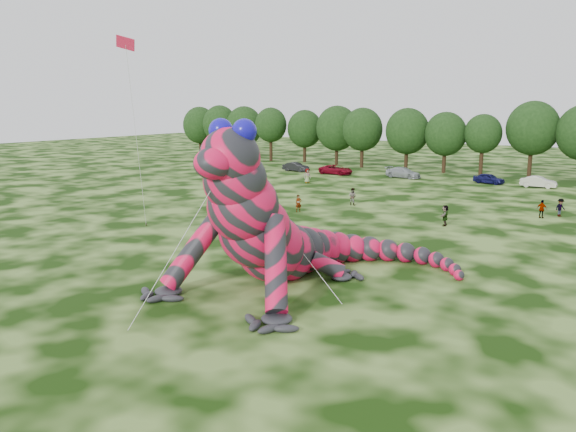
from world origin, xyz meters
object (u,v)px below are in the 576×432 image
(tree_6, at_px, (362,138))
(spectator_1, at_px, (352,196))
(tree_3, at_px, (271,134))
(car_3, at_px, (403,173))
(tree_9, at_px, (482,145))
(spectator_3, at_px, (542,209))
(spectator_0, at_px, (298,203))
(inflatable_gecko, at_px, (284,199))
(car_1, at_px, (296,167))
(spectator_5, at_px, (445,215))
(tree_1, at_px, (220,131))
(tree_8, at_px, (445,142))
(tree_10, at_px, (532,139))
(car_2, at_px, (336,170))
(spectator_2, at_px, (560,208))
(flying_kite, at_px, (127,57))
(tree_2, at_px, (244,132))
(tree_0, at_px, (200,131))
(tree_5, at_px, (337,135))
(tree_7, at_px, (407,139))
(tree_4, at_px, (305,136))
(car_5, at_px, (538,182))
(car_4, at_px, (489,178))
(car_0, at_px, (248,164))
(spectator_4, at_px, (307,176))

(tree_6, distance_m, spectator_1, 34.86)
(tree_3, distance_m, car_3, 30.39)
(tree_9, bearing_deg, spectator_3, -65.57)
(spectator_0, bearing_deg, inflatable_gecko, -112.68)
(car_1, relative_size, spectator_5, 2.34)
(tree_1, distance_m, spectator_3, 69.18)
(tree_8, height_order, spectator_3, tree_8)
(tree_10, relative_size, car_2, 2.11)
(spectator_2, distance_m, spectator_0, 23.87)
(flying_kite, distance_m, spectator_5, 28.15)
(tree_8, distance_m, spectator_2, 33.25)
(spectator_0, bearing_deg, tree_3, 75.52)
(tree_2, bearing_deg, tree_0, 177.66)
(inflatable_gecko, height_order, car_1, inflatable_gecko)
(flying_kite, xyz_separation_m, tree_5, (-12.38, 54.73, -8.50))
(inflatable_gecko, distance_m, spectator_1, 25.46)
(tree_0, distance_m, spectator_3, 75.30)
(tree_2, bearing_deg, tree_7, -3.40)
(tree_9, xyz_separation_m, car_1, (-24.51, -11.11, -3.66))
(tree_2, xyz_separation_m, tree_4, (13.38, -0.05, -0.29))
(tree_5, distance_m, car_3, 19.64)
(car_2, height_order, spectator_5, spectator_5)
(tree_0, relative_size, spectator_1, 5.42)
(tree_1, xyz_separation_m, car_5, (58.71, -9.44, -4.22))
(tree_10, distance_m, car_4, 11.24)
(tree_4, bearing_deg, car_3, -25.12)
(spectator_2, bearing_deg, tree_4, 91.91)
(tree_6, height_order, car_5, tree_6)
(tree_0, xyz_separation_m, spectator_3, (68.68, -30.63, -3.93))
(tree_8, relative_size, spectator_0, 5.40)
(car_3, bearing_deg, car_5, -80.07)
(tree_8, distance_m, spectator_5, 38.45)
(tree_10, distance_m, spectator_3, 31.03)
(flying_kite, xyz_separation_m, car_0, (-21.73, 42.47, -12.75))
(tree_6, bearing_deg, tree_0, 176.06)
(car_4, height_order, spectator_1, spectator_1)
(tree_2, relative_size, car_0, 2.54)
(car_1, bearing_deg, car_0, 91.29)
(tree_5, height_order, spectator_2, tree_5)
(spectator_0, bearing_deg, car_3, 39.79)
(car_0, bearing_deg, tree_4, -19.85)
(tree_0, bearing_deg, tree_9, -1.95)
(spectator_2, height_order, spectator_3, same)
(tree_2, bearing_deg, car_5, -10.77)
(tree_9, relative_size, spectator_2, 5.27)
(car_0, distance_m, car_3, 25.58)
(tree_2, distance_m, tree_10, 50.42)
(spectator_5, bearing_deg, tree_0, -130.84)
(tree_10, height_order, spectator_4, tree_10)
(car_1, bearing_deg, tree_4, 27.34)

